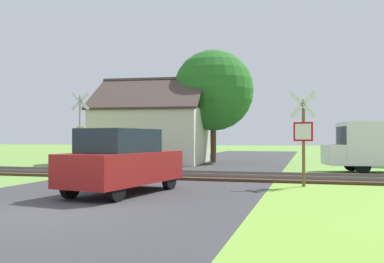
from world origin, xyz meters
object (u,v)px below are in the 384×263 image
at_px(stop_sign_near, 303,133).
at_px(parked_car, 123,161).
at_px(house, 154,134).
at_px(tree_center, 213,91).
at_px(crossing_sign_far, 80,127).

xyz_separation_m(stop_sign_near, parked_car, (-4.77, -3.05, -0.80)).
xyz_separation_m(house, tree_center, (3.45, 1.37, 2.71)).
bearing_deg(stop_sign_near, crossing_sign_far, -11.56).
relative_size(stop_sign_near, parked_car, 0.72).
bearing_deg(house, tree_center, 16.36).
bearing_deg(parked_car, tree_center, 102.62).
bearing_deg(tree_center, parked_car, -86.98).
bearing_deg(stop_sign_near, parked_car, 41.95).
height_order(crossing_sign_far, house, house).
bearing_deg(tree_center, house, -158.40).
distance_m(tree_center, parked_car, 15.71).
height_order(house, parked_car, house).
bearing_deg(crossing_sign_far, house, 67.77).
relative_size(stop_sign_near, house, 0.42).
xyz_separation_m(stop_sign_near, house, (-9.03, 10.85, 0.09)).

